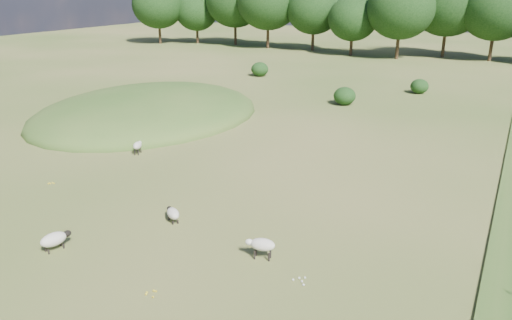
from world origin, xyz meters
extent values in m
plane|color=#365B1C|center=(0.00, 20.00, 0.00)|extent=(160.00, 160.00, 0.00)
ellipsoid|color=#33561E|center=(-12.00, 12.00, 0.00)|extent=(16.00, 20.00, 4.00)
cylinder|color=black|center=(-42.96, 52.57, 1.89)|extent=(0.44, 0.44, 3.77)
ellipsoid|color=black|center=(-42.96, 52.57, 6.50)|extent=(8.81, 8.81, 7.93)
cylinder|color=black|center=(-37.62, 56.23, 1.56)|extent=(0.44, 0.44, 3.12)
ellipsoid|color=black|center=(-37.62, 56.23, 5.38)|extent=(7.28, 7.28, 6.55)
cylinder|color=black|center=(-30.54, 57.35, 2.11)|extent=(0.44, 0.44, 4.21)
ellipsoid|color=black|center=(-30.54, 57.35, 7.25)|extent=(9.83, 9.83, 8.84)
cylinder|color=black|center=(-23.43, 55.54, 2.09)|extent=(0.44, 0.44, 4.18)
ellipsoid|color=black|center=(-23.43, 55.54, 7.20)|extent=(9.75, 9.75, 8.78)
cylinder|color=black|center=(-15.94, 56.24, 1.80)|extent=(0.44, 0.44, 3.61)
ellipsoid|color=black|center=(-15.94, 56.24, 6.21)|extent=(8.41, 8.41, 7.57)
cylinder|color=black|center=(-8.82, 53.43, 1.51)|extent=(0.44, 0.44, 3.02)
ellipsoid|color=black|center=(-8.82, 53.43, 5.20)|extent=(7.04, 7.04, 6.34)
cylinder|color=black|center=(-2.08, 52.98, 1.95)|extent=(0.44, 0.44, 3.90)
ellipsoid|color=black|center=(-2.08, 52.98, 6.71)|extent=(9.09, 9.09, 8.18)
cylinder|color=black|center=(3.25, 57.90, 2.11)|extent=(0.44, 0.44, 4.22)
ellipsoid|color=black|center=(3.25, 57.90, 7.27)|extent=(9.85, 9.85, 8.86)
cylinder|color=black|center=(9.45, 56.94, 1.97)|extent=(0.44, 0.44, 3.94)
ellipsoid|color=black|center=(9.45, 56.94, 6.79)|extent=(9.20, 9.20, 8.28)
ellipsoid|color=black|center=(0.59, 22.70, 0.77)|extent=(1.88, 1.88, 1.54)
ellipsoid|color=black|center=(5.32, 30.57, 0.69)|extent=(1.68, 1.68, 1.37)
ellipsoid|color=black|center=(-12.38, 31.75, 0.79)|extent=(1.93, 1.93, 1.58)
ellipsoid|color=#BDB19C|center=(-1.28, -6.51, 0.46)|extent=(0.80, 1.14, 0.53)
ellipsoid|color=black|center=(-1.13, -5.96, 0.50)|extent=(0.33, 0.39, 0.27)
cylinder|color=black|center=(-1.32, -6.18, 0.10)|extent=(0.08, 0.08, 0.19)
cylinder|color=black|center=(-1.07, -6.25, 0.10)|extent=(0.08, 0.08, 0.19)
cylinder|color=black|center=(-1.48, -6.76, 0.10)|extent=(0.08, 0.08, 0.19)
cylinder|color=black|center=(-1.23, -6.83, 0.10)|extent=(0.08, 0.08, 0.19)
ellipsoid|color=#BDB19C|center=(6.16, -3.25, 0.59)|extent=(1.05, 0.72, 0.49)
ellipsoid|color=silver|center=(5.66, -3.37, 0.63)|extent=(0.36, 0.30, 0.25)
cylinder|color=black|center=(5.92, -3.43, 0.17)|extent=(0.07, 0.07, 0.35)
cylinder|color=black|center=(5.86, -3.20, 0.17)|extent=(0.07, 0.07, 0.35)
cylinder|color=black|center=(6.46, -3.30, 0.17)|extent=(0.07, 0.07, 0.35)
cylinder|color=black|center=(6.40, -3.07, 0.17)|extent=(0.07, 0.07, 0.35)
ellipsoid|color=#BDB19C|center=(-6.23, 4.09, 0.54)|extent=(0.76, 0.98, 0.44)
ellipsoid|color=silver|center=(-6.41, 4.52, 0.57)|extent=(0.30, 0.34, 0.22)
cylinder|color=black|center=(-6.42, 4.28, 0.16)|extent=(0.06, 0.06, 0.32)
cylinder|color=black|center=(-6.22, 4.36, 0.16)|extent=(0.06, 0.06, 0.32)
cylinder|color=black|center=(-6.23, 3.81, 0.16)|extent=(0.06, 0.06, 0.32)
cylinder|color=black|center=(-6.03, 3.89, 0.16)|extent=(0.06, 0.06, 0.32)
ellipsoid|color=#BDB19C|center=(1.31, -2.35, 0.40)|extent=(1.00, 0.89, 0.46)
ellipsoid|color=black|center=(0.91, -2.08, 0.43)|extent=(0.36, 0.34, 0.23)
cylinder|color=black|center=(1.03, -2.29, 0.08)|extent=(0.06, 0.06, 0.17)
cylinder|color=black|center=(1.16, -2.11, 0.08)|extent=(0.06, 0.06, 0.17)
cylinder|color=black|center=(1.46, -2.58, 0.08)|extent=(0.06, 0.06, 0.17)
cylinder|color=black|center=(1.59, -2.40, 0.08)|extent=(0.06, 0.06, 0.17)
camera|label=1|loc=(13.74, -17.93, 9.78)|focal=35.00mm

